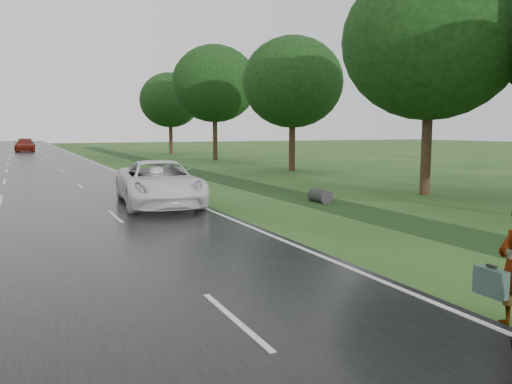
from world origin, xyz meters
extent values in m
cube|color=black|center=(0.00, 45.00, 0.02)|extent=(14.00, 180.00, 0.04)
cube|color=silver|center=(6.75, 45.00, 0.04)|extent=(0.12, 180.00, 0.01)
cube|color=silver|center=(0.00, 45.00, 0.04)|extent=(0.12, 180.00, 0.01)
cube|color=black|center=(11.50, 20.00, 0.00)|extent=(2.20, 120.00, 0.01)
cylinder|color=#2D2D2D|center=(11.50, 10.00, 0.25)|extent=(0.56, 1.00, 0.56)
cylinder|color=#372416|center=(17.00, 10.00, 1.92)|extent=(0.44, 0.44, 3.84)
ellipsoid|color=black|center=(17.00, 10.00, 6.69)|extent=(7.60, 7.60, 6.84)
cylinder|color=#372416|center=(18.20, 24.00, 1.76)|extent=(0.44, 0.44, 3.52)
ellipsoid|color=black|center=(18.20, 24.00, 6.14)|extent=(7.00, 7.00, 6.30)
cylinder|color=#372416|center=(17.80, 38.00, 2.08)|extent=(0.44, 0.44, 4.16)
ellipsoid|color=black|center=(17.80, 38.00, 7.16)|extent=(8.00, 8.00, 7.20)
cylinder|color=#372416|center=(17.50, 52.00, 1.84)|extent=(0.44, 0.44, 3.68)
ellipsoid|color=black|center=(17.50, 52.00, 6.38)|extent=(7.20, 7.20, 6.48)
cube|color=#39534C|center=(6.82, -1.75, 0.66)|extent=(0.18, 0.51, 0.41)
cube|color=black|center=(6.82, -1.75, 0.90)|extent=(0.05, 0.17, 0.04)
imported|color=white|center=(5.50, 11.91, 0.88)|extent=(3.33, 6.25, 1.67)
imported|color=#66150B|center=(1.77, 66.21, 0.88)|extent=(2.73, 5.94, 1.68)
camera|label=1|loc=(0.68, -6.62, 2.87)|focal=35.00mm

